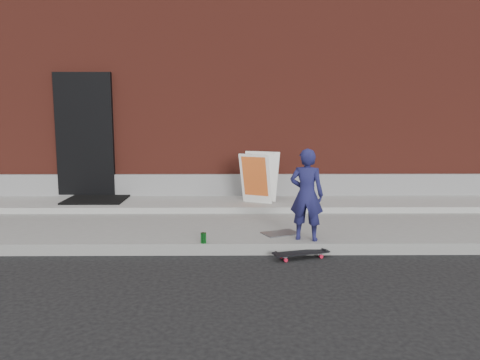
{
  "coord_description": "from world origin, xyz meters",
  "views": [
    {
      "loc": [
        0.19,
        -5.73,
        1.8
      ],
      "look_at": [
        0.25,
        0.8,
        0.85
      ],
      "focal_mm": 35.0,
      "sensor_mm": 36.0,
      "label": 1
    }
  ],
  "objects_px": {
    "pizza_sign": "(259,177)",
    "soda_can": "(203,238)",
    "child": "(307,195)",
    "skateboard": "(301,253)"
  },
  "relations": [
    {
      "from": "pizza_sign",
      "to": "soda_can",
      "type": "distance_m",
      "value": 2.45
    },
    {
      "from": "child",
      "to": "skateboard",
      "type": "height_order",
      "value": "child"
    },
    {
      "from": "pizza_sign",
      "to": "skateboard",
      "type": "bearing_deg",
      "value": -80.51
    },
    {
      "from": "skateboard",
      "to": "soda_can",
      "type": "height_order",
      "value": "soda_can"
    },
    {
      "from": "child",
      "to": "pizza_sign",
      "type": "distance_m",
      "value": 2.17
    },
    {
      "from": "soda_can",
      "to": "skateboard",
      "type": "bearing_deg",
      "value": -7.9
    },
    {
      "from": "pizza_sign",
      "to": "child",
      "type": "bearing_deg",
      "value": -76.42
    },
    {
      "from": "skateboard",
      "to": "soda_can",
      "type": "relative_size",
      "value": 5.32
    },
    {
      "from": "skateboard",
      "to": "pizza_sign",
      "type": "relative_size",
      "value": 0.81
    },
    {
      "from": "pizza_sign",
      "to": "soda_can",
      "type": "bearing_deg",
      "value": -109.96
    }
  ]
}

